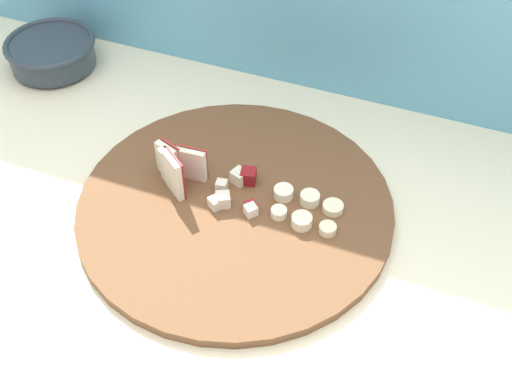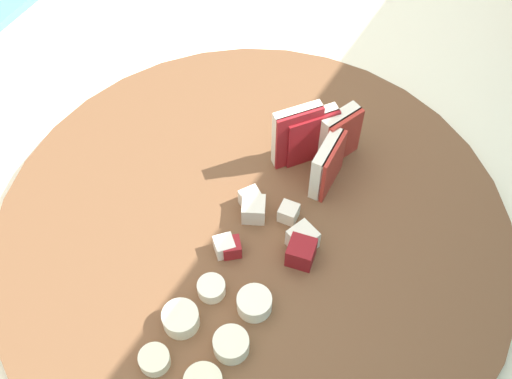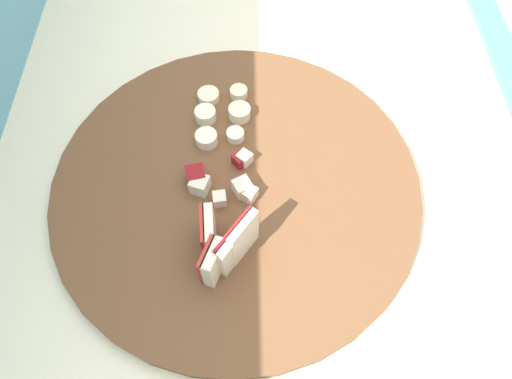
{
  "view_description": "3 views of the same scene",
  "coord_description": "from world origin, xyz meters",
  "px_view_note": "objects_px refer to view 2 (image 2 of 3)",
  "views": [
    {
      "loc": [
        0.13,
        -0.51,
        1.54
      ],
      "look_at": [
        -0.1,
        0.07,
        0.9
      ],
      "focal_mm": 45.96,
      "sensor_mm": 36.0,
      "label": 1
    },
    {
      "loc": [
        0.12,
        0.2,
        1.36
      ],
      "look_at": [
        -0.13,
        0.05,
        0.94
      ],
      "focal_mm": 46.75,
      "sensor_mm": 36.0,
      "label": 2
    },
    {
      "loc": [
        -0.39,
        0.03,
        1.34
      ],
      "look_at": [
        -0.16,
        0.03,
        0.94
      ],
      "focal_mm": 31.2,
      "sensor_mm": 36.0,
      "label": 3
    }
  ],
  "objects_px": {
    "apple_dice_pile": "(273,231)",
    "banana_slice_rows": "(210,331)",
    "cutting_board": "(253,236)",
    "apple_wedge_fan": "(318,143)"
  },
  "relations": [
    {
      "from": "apple_dice_pile",
      "to": "banana_slice_rows",
      "type": "bearing_deg",
      "value": 1.78
    },
    {
      "from": "cutting_board",
      "to": "apple_dice_pile",
      "type": "relative_size",
      "value": 5.09
    },
    {
      "from": "cutting_board",
      "to": "apple_wedge_fan",
      "type": "xyz_separation_m",
      "value": [
        -0.09,
        0.01,
        0.03
      ]
    },
    {
      "from": "apple_dice_pile",
      "to": "apple_wedge_fan",
      "type": "bearing_deg",
      "value": -175.82
    },
    {
      "from": "apple_wedge_fan",
      "to": "apple_dice_pile",
      "type": "xyz_separation_m",
      "value": [
        0.09,
        0.01,
        -0.02
      ]
    },
    {
      "from": "apple_wedge_fan",
      "to": "apple_dice_pile",
      "type": "bearing_deg",
      "value": 4.18
    },
    {
      "from": "apple_wedge_fan",
      "to": "banana_slice_rows",
      "type": "height_order",
      "value": "apple_wedge_fan"
    },
    {
      "from": "cutting_board",
      "to": "banana_slice_rows",
      "type": "xyz_separation_m",
      "value": [
        0.09,
        0.02,
        0.01
      ]
    },
    {
      "from": "cutting_board",
      "to": "banana_slice_rows",
      "type": "distance_m",
      "value": 0.1
    },
    {
      "from": "apple_wedge_fan",
      "to": "banana_slice_rows",
      "type": "bearing_deg",
      "value": 2.91
    }
  ]
}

